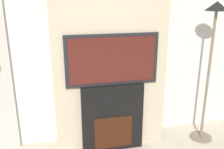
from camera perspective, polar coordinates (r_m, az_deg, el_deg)
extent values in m
cube|color=silver|center=(2.89, -1.47, 10.40)|extent=(6.00, 0.06, 2.70)
cube|color=#BCAD8E|center=(2.72, -0.71, 9.92)|extent=(1.25, 0.30, 2.70)
cube|color=black|center=(2.87, 0.00, -9.67)|extent=(0.69, 0.14, 0.79)
cube|color=#33160A|center=(2.89, 0.33, -13.12)|extent=(0.43, 0.01, 0.38)
cube|color=black|center=(2.63, 0.00, 3.43)|extent=(0.99, 0.06, 0.55)
cube|color=#471914|center=(2.60, 0.16, 3.25)|extent=(0.92, 0.01, 0.49)
cylinder|color=#726651|center=(3.43, 19.59, -13.27)|extent=(0.26, 0.26, 0.03)
cylinder|color=#726651|center=(3.11, 21.08, -0.84)|extent=(0.03, 0.03, 1.53)
cone|color=black|center=(2.97, 22.88, 14.25)|extent=(0.25, 0.25, 0.10)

